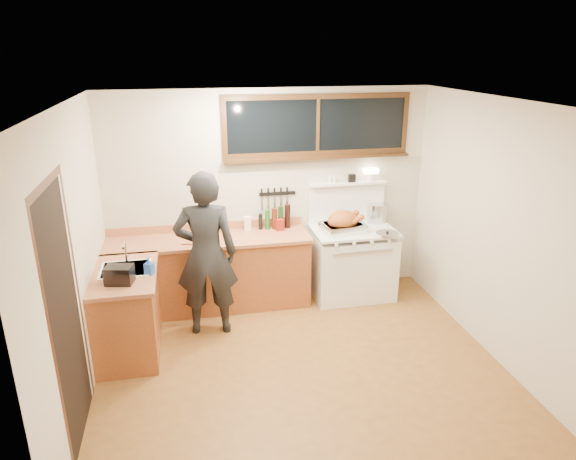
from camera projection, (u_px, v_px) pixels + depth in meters
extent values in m
cube|color=brown|center=(300.00, 365.00, 5.22)|extent=(4.00, 3.50, 0.02)
cube|color=beige|center=(269.00, 195.00, 6.42)|extent=(4.00, 0.05, 2.60)
cube|color=beige|center=(367.00, 348.00, 3.14)|extent=(4.00, 0.05, 2.60)
cube|color=beige|center=(71.00, 263.00, 4.39)|extent=(0.05, 3.50, 2.60)
cube|color=beige|center=(497.00, 230.00, 5.17)|extent=(0.05, 3.50, 2.60)
cube|color=white|center=(303.00, 99.00, 4.33)|extent=(4.00, 3.50, 0.05)
cube|color=brown|center=(210.00, 274.00, 6.26)|extent=(2.40, 0.60, 0.86)
cube|color=#AB6644|center=(208.00, 240.00, 6.10)|extent=(2.44, 0.64, 0.04)
cube|color=#AB6644|center=(206.00, 226.00, 6.34)|extent=(2.40, 0.03, 0.10)
sphere|color=#B78C38|center=(120.00, 270.00, 5.72)|extent=(0.03, 0.03, 0.03)
sphere|color=#B78C38|center=(166.00, 266.00, 5.81)|extent=(0.03, 0.03, 0.03)
sphere|color=#B78C38|center=(210.00, 263.00, 5.91)|extent=(0.03, 0.03, 0.03)
sphere|color=#B78C38|center=(253.00, 259.00, 6.00)|extent=(0.03, 0.03, 0.03)
sphere|color=#B78C38|center=(291.00, 256.00, 6.09)|extent=(0.03, 0.03, 0.03)
cube|color=brown|center=(128.00, 314.00, 5.32)|extent=(0.60, 1.05, 0.86)
cube|color=#AB6644|center=(124.00, 274.00, 5.17)|extent=(0.64, 1.09, 0.04)
cube|color=white|center=(126.00, 275.00, 5.26)|extent=(0.45, 0.40, 0.14)
cube|color=white|center=(125.00, 269.00, 5.24)|extent=(0.50, 0.45, 0.01)
cylinder|color=silver|center=(126.00, 252.00, 5.36)|extent=(0.02, 0.02, 0.24)
cylinder|color=silver|center=(124.00, 245.00, 5.25)|extent=(0.02, 0.18, 0.02)
cube|color=white|center=(352.00, 265.00, 6.56)|extent=(1.00, 0.70, 0.82)
cube|color=white|center=(353.00, 230.00, 6.40)|extent=(1.02, 0.72, 0.03)
cube|color=white|center=(361.00, 268.00, 6.21)|extent=(0.88, 0.02, 0.46)
cylinder|color=silver|center=(363.00, 252.00, 6.11)|extent=(0.75, 0.02, 0.02)
cylinder|color=white|center=(336.00, 245.00, 6.02)|extent=(0.04, 0.03, 0.04)
cylinder|color=white|center=(354.00, 244.00, 6.06)|extent=(0.04, 0.03, 0.04)
cylinder|color=white|center=(372.00, 242.00, 6.10)|extent=(0.04, 0.03, 0.04)
cylinder|color=white|center=(389.00, 241.00, 6.15)|extent=(0.04, 0.03, 0.04)
cube|color=white|center=(346.00, 203.00, 6.61)|extent=(1.00, 0.05, 0.50)
cube|color=white|center=(348.00, 183.00, 6.49)|extent=(1.00, 0.12, 0.03)
cylinder|color=white|center=(371.00, 177.00, 6.53)|extent=(0.10, 0.10, 0.10)
cube|color=#FFE5B2|center=(371.00, 171.00, 6.50)|extent=(0.18, 0.09, 0.06)
cube|color=black|center=(352.00, 178.00, 6.48)|extent=(0.09, 0.05, 0.10)
cylinder|color=white|center=(334.00, 179.00, 6.44)|extent=(0.04, 0.04, 0.09)
cylinder|color=white|center=(330.00, 180.00, 6.43)|extent=(0.04, 0.04, 0.09)
cube|color=black|center=(318.00, 125.00, 6.21)|extent=(2.20, 0.01, 0.62)
cube|color=black|center=(318.00, 96.00, 6.09)|extent=(2.32, 0.04, 0.06)
cube|color=black|center=(317.00, 153.00, 6.32)|extent=(2.32, 0.04, 0.06)
cube|color=black|center=(224.00, 128.00, 5.99)|extent=(0.06, 0.04, 0.62)
cube|color=black|center=(405.00, 123.00, 6.42)|extent=(0.06, 0.04, 0.62)
cube|color=black|center=(318.00, 125.00, 6.20)|extent=(0.04, 0.04, 0.62)
cube|color=black|center=(318.00, 158.00, 6.29)|extent=(2.32, 0.13, 0.03)
cube|color=black|center=(67.00, 320.00, 3.97)|extent=(0.01, 0.86, 2.10)
cube|color=black|center=(54.00, 354.00, 3.53)|extent=(0.01, 0.07, 2.10)
cube|color=black|center=(79.00, 292.00, 4.42)|extent=(0.01, 0.07, 2.10)
cube|color=black|center=(46.00, 184.00, 3.61)|extent=(0.01, 1.04, 0.07)
cube|color=black|center=(277.00, 193.00, 6.39)|extent=(0.46, 0.02, 0.04)
cube|color=silver|center=(262.00, 203.00, 6.38)|extent=(0.02, 0.00, 0.18)
cube|color=black|center=(262.00, 192.00, 6.33)|extent=(0.02, 0.02, 0.10)
cube|color=silver|center=(268.00, 203.00, 6.39)|extent=(0.02, 0.00, 0.18)
cube|color=black|center=(268.00, 192.00, 6.35)|extent=(0.02, 0.02, 0.10)
cube|color=silver|center=(275.00, 202.00, 6.41)|extent=(0.02, 0.00, 0.18)
cube|color=black|center=(274.00, 192.00, 6.36)|extent=(0.02, 0.02, 0.10)
cube|color=silver|center=(281.00, 202.00, 6.42)|extent=(0.03, 0.00, 0.18)
cube|color=black|center=(281.00, 191.00, 6.38)|extent=(0.02, 0.02, 0.10)
cube|color=silver|center=(287.00, 202.00, 6.44)|extent=(0.03, 0.00, 0.18)
cube|color=black|center=(287.00, 191.00, 6.39)|extent=(0.02, 0.02, 0.10)
imported|color=black|center=(206.00, 254.00, 5.54)|extent=(0.71, 0.50, 1.86)
imported|color=blue|center=(149.00, 266.00, 5.10)|extent=(0.11, 0.11, 0.18)
cube|color=black|center=(119.00, 275.00, 4.90)|extent=(0.29, 0.22, 0.18)
cube|color=#AB6644|center=(201.00, 240.00, 6.01)|extent=(0.44, 0.37, 0.02)
ellipsoid|color=#A04F1D|center=(200.00, 235.00, 5.99)|extent=(0.24, 0.19, 0.12)
sphere|color=#A04F1D|center=(208.00, 231.00, 6.04)|extent=(0.05, 0.05, 0.05)
sphere|color=#A04F1D|center=(209.00, 234.00, 5.95)|extent=(0.05, 0.05, 0.05)
cube|color=silver|center=(342.00, 227.00, 6.31)|extent=(0.55, 0.45, 0.10)
cube|color=#3F3F42|center=(343.00, 225.00, 6.30)|extent=(0.49, 0.38, 0.03)
torus|color=silver|center=(322.00, 225.00, 6.24)|extent=(0.03, 0.10, 0.10)
torus|color=silver|center=(363.00, 222.00, 6.34)|extent=(0.03, 0.10, 0.10)
ellipsoid|color=#A04F1D|center=(343.00, 220.00, 6.28)|extent=(0.43, 0.35, 0.25)
cylinder|color=#A04F1D|center=(356.00, 221.00, 6.21)|extent=(0.14, 0.08, 0.11)
sphere|color=#A04F1D|center=(361.00, 217.00, 6.22)|extent=(0.08, 0.08, 0.08)
cylinder|color=#A04F1D|center=(351.00, 216.00, 6.39)|extent=(0.14, 0.08, 0.11)
sphere|color=#A04F1D|center=(356.00, 213.00, 6.39)|extent=(0.08, 0.08, 0.08)
cylinder|color=silver|center=(377.00, 212.00, 6.64)|extent=(0.34, 0.34, 0.25)
cylinder|color=silver|center=(348.00, 218.00, 6.66)|extent=(0.17, 0.17, 0.10)
cylinder|color=black|center=(343.00, 212.00, 6.75)|extent=(0.05, 0.14, 0.02)
cylinder|color=silver|center=(387.00, 234.00, 6.21)|extent=(0.31, 0.31, 0.02)
sphere|color=black|center=(387.00, 232.00, 6.20)|extent=(0.03, 0.03, 0.03)
cube|color=maroon|center=(280.00, 225.00, 6.34)|extent=(0.11, 0.10, 0.14)
cylinder|color=white|center=(248.00, 224.00, 6.33)|extent=(0.09, 0.09, 0.17)
cylinder|color=black|center=(260.00, 222.00, 6.36)|extent=(0.05, 0.05, 0.20)
cylinder|color=black|center=(267.00, 219.00, 6.37)|extent=(0.06, 0.06, 0.25)
cylinder|color=black|center=(274.00, 219.00, 6.38)|extent=(0.07, 0.07, 0.26)
cylinder|color=black|center=(281.00, 217.00, 6.39)|extent=(0.06, 0.06, 0.28)
cylinder|color=black|center=(287.00, 216.00, 6.41)|extent=(0.07, 0.07, 0.30)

